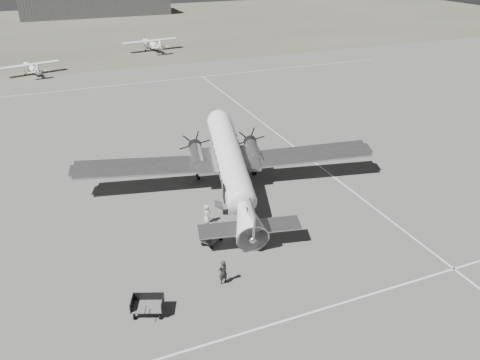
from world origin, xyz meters
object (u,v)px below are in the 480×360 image
(light_plane_right, at_px, (152,45))
(ramp_agent, at_px, (211,232))
(hangar_main, at_px, (95,3))
(dc3_airliner, at_px, (231,166))
(light_plane_left, at_px, (32,69))
(passenger, at_px, (207,214))
(baggage_cart_near, at_px, (212,238))
(ground_crew, at_px, (223,272))
(baggage_cart_far, at_px, (148,306))

(light_plane_right, bearing_deg, ramp_agent, -108.35)
(hangar_main, relative_size, dc3_airliner, 1.57)
(light_plane_left, bearing_deg, passenger, -92.78)
(baggage_cart_near, relative_size, ground_crew, 0.94)
(baggage_cart_far, relative_size, ground_crew, 1.11)
(baggage_cart_near, distance_m, ramp_agent, 0.44)
(hangar_main, xyz_separation_m, baggage_cart_far, (-12.80, -130.43, -2.75))
(light_plane_right, distance_m, baggage_cart_far, 75.00)
(light_plane_right, height_order, baggage_cart_near, light_plane_right)
(ground_crew, xyz_separation_m, ramp_agent, (0.86, 4.77, -0.11))
(light_plane_right, bearing_deg, dc3_airliner, -105.60)
(baggage_cart_near, distance_m, ground_crew, 4.55)
(baggage_cart_far, distance_m, ground_crew, 5.12)
(baggage_cart_far, bearing_deg, ground_crew, 31.67)
(light_plane_right, height_order, ramp_agent, light_plane_right)
(hangar_main, relative_size, baggage_cart_near, 25.71)
(light_plane_left, distance_m, ground_crew, 62.04)
(hangar_main, relative_size, passenger, 27.14)
(dc3_airliner, height_order, baggage_cart_near, dc3_airliner)
(hangar_main, height_order, light_plane_right, hangar_main)
(dc3_airliner, xyz_separation_m, light_plane_right, (6.82, 61.17, -1.39))
(baggage_cart_near, bearing_deg, light_plane_left, 65.45)
(ramp_agent, distance_m, passenger, 2.53)
(light_plane_right, bearing_deg, ground_crew, -108.42)
(hangar_main, height_order, baggage_cart_near, hangar_main)
(ground_crew, distance_m, passenger, 7.37)
(hangar_main, xyz_separation_m, light_plane_left, (-18.47, -68.40, -2.33))
(hangar_main, relative_size, baggage_cart_far, 21.66)
(light_plane_left, bearing_deg, baggage_cart_near, -93.94)
(light_plane_left, distance_m, baggage_cart_near, 57.80)
(light_plane_left, height_order, light_plane_right, light_plane_right)
(baggage_cart_far, xyz_separation_m, ground_crew, (5.03, 0.93, 0.33))
(light_plane_left, relative_size, baggage_cart_far, 4.81)
(baggage_cart_far, height_order, ground_crew, ground_crew)
(light_plane_left, relative_size, baggage_cart_near, 5.70)
(baggage_cart_far, relative_size, ramp_agent, 1.26)
(dc3_airliner, bearing_deg, light_plane_right, 95.35)
(baggage_cart_near, height_order, baggage_cart_far, baggage_cart_far)
(light_plane_right, bearing_deg, passenger, -108.25)
(dc3_airliner, height_order, light_plane_right, dc3_airliner)
(baggage_cart_near, bearing_deg, hangar_main, 50.79)
(light_plane_right, relative_size, passenger, 7.26)
(dc3_airliner, bearing_deg, hangar_main, 100.29)
(hangar_main, distance_m, baggage_cart_far, 131.09)
(light_plane_left, height_order, ramp_agent, light_plane_left)
(light_plane_left, height_order, baggage_cart_far, light_plane_left)
(passenger, bearing_deg, baggage_cart_far, 133.98)
(baggage_cart_far, bearing_deg, ramp_agent, 65.31)
(light_plane_right, xyz_separation_m, baggage_cart_far, (-16.69, -73.12, -0.62))
(dc3_airliner, distance_m, passenger, 5.44)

